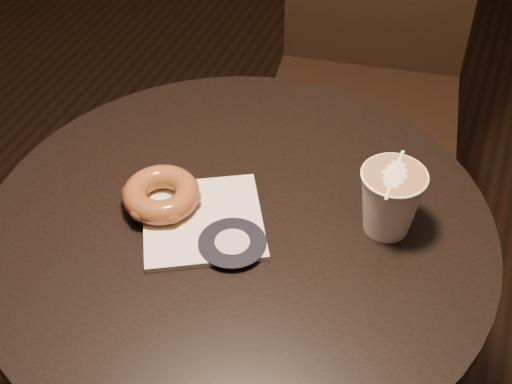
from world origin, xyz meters
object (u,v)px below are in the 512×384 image
cafe_table (240,312)px  latte_cup (390,201)px  pastry_bag (203,221)px  doughnut (161,194)px  chair (371,46)px

cafe_table → latte_cup: 0.32m
cafe_table → pastry_bag: size_ratio=4.69×
doughnut → chair: bearing=80.9°
pastry_bag → latte_cup: (0.23, 0.08, 0.04)m
chair → pastry_bag: size_ratio=6.65×
doughnut → latte_cup: bearing=13.7°
chair → doughnut: (-0.12, -0.76, 0.18)m
doughnut → cafe_table: bearing=5.4°
cafe_table → latte_cup: (0.19, 0.06, 0.25)m
pastry_bag → doughnut: (-0.06, 0.01, 0.02)m
cafe_table → pastry_bag: (-0.04, -0.02, 0.20)m
chair → pastry_bag: chair is taller
cafe_table → chair: bearing=88.9°
chair → latte_cup: (0.18, -0.69, 0.20)m
cafe_table → doughnut: 0.25m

